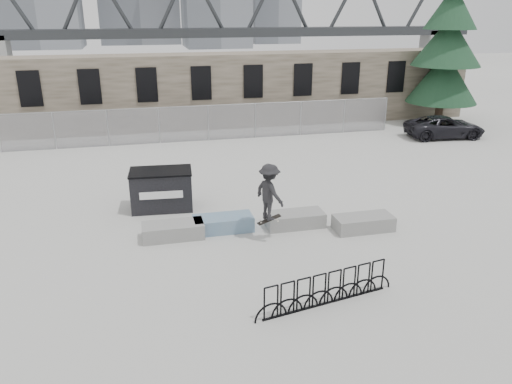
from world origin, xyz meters
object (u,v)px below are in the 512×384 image
planter_center_right (295,219)px  skateboarder (269,192)px  dumpster (162,189)px  planter_center_left (223,223)px  bike_rack (327,289)px  planter_offset (363,222)px  suv (445,127)px  spruce_tree (447,46)px  planter_far_left (173,230)px

planter_center_right → skateboarder: 1.94m
planter_center_right → dumpster: size_ratio=0.84×
skateboarder → planter_center_right: bearing=-80.8°
planter_center_left → planter_center_right: bearing=-5.5°
planter_center_left → bike_rack: bearing=-70.6°
planter_offset → suv: (10.14, 10.94, 0.36)m
planter_offset → dumpster: 7.48m
planter_center_right → skateboarder: bearing=-145.3°
planter_center_left → skateboarder: skateboarder is taller
planter_center_left → skateboarder: 2.17m
planter_center_right → bike_rack: 4.90m
planter_center_left → dumpster: size_ratio=0.84×
bike_rack → planter_offset: bearing=54.4°
planter_center_right → planter_offset: (2.18, -0.83, 0.00)m
planter_center_right → suv: size_ratio=0.44×
planter_offset → dumpster: (-6.55, 3.57, 0.48)m
planter_center_right → suv: bearing=39.4°
planter_center_left → spruce_tree: 21.79m
bike_rack → spruce_tree: (14.81, 18.43, 4.45)m
planter_center_right → spruce_tree: bearing=43.9°
dumpster → bike_rack: size_ratio=0.60×
planter_far_left → bike_rack: bike_rack is taller
planter_far_left → dumpster: dumpster is taller
planter_center_left → planter_offset: (4.66, -1.07, 0.00)m
planter_offset → spruce_tree: (11.94, 14.41, 4.62)m
planter_far_left → planter_center_left: bearing=6.8°
planter_offset → bike_rack: size_ratio=0.50×
bike_rack → dumpster: bearing=115.9°
planter_center_left → spruce_tree: (16.60, 13.34, 4.62)m
planter_far_left → dumpster: bearing=93.9°
planter_center_left → dumpster: 3.18m
suv → planter_center_left: bearing=129.3°
dumpster → spruce_tree: 21.83m
planter_far_left → planter_offset: 6.43m
planter_far_left → bike_rack: size_ratio=0.50×
planter_center_left → planter_far_left: bearing=-173.2°
planter_center_left → skateboarder: (1.34, -1.02, 1.37)m
dumpster → spruce_tree: bearing=34.7°
dumpster → suv: dumpster is taller
planter_far_left → bike_rack: bearing=-54.4°
bike_rack → skateboarder: skateboarder is taller
planter_center_right → bike_rack: (-0.69, -4.85, 0.17)m
dumpster → skateboarder: size_ratio=1.19×
spruce_tree → suv: size_ratio=2.54×
planter_center_left → suv: 17.79m
planter_far_left → spruce_tree: bearing=36.5°
planter_far_left → planter_center_right: same height
spruce_tree → planter_center_right: bearing=-136.1°
planter_offset → spruce_tree: spruce_tree is taller
planter_offset → dumpster: dumpster is taller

